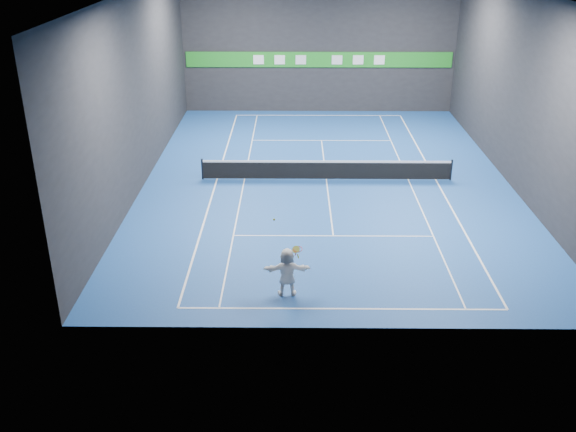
{
  "coord_description": "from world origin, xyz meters",
  "views": [
    {
      "loc": [
        -1.63,
        -30.03,
        11.64
      ],
      "look_at": [
        -1.85,
        -7.74,
        1.5
      ],
      "focal_mm": 40.0,
      "sensor_mm": 36.0,
      "label": 1
    }
  ],
  "objects_px": {
    "tennis_net": "(327,169)",
    "tennis_racket": "(298,250)",
    "tennis_ball": "(274,220)",
    "player": "(287,272)"
  },
  "relations": [
    {
      "from": "player",
      "to": "tennis_net",
      "type": "xyz_separation_m",
      "value": [
        1.85,
        10.97,
        -0.34
      ]
    },
    {
      "from": "tennis_net",
      "to": "tennis_racket",
      "type": "relative_size",
      "value": 25.32
    },
    {
      "from": "player",
      "to": "tennis_ball",
      "type": "xyz_separation_m",
      "value": [
        -0.43,
        0.06,
        1.94
      ]
    },
    {
      "from": "tennis_ball",
      "to": "tennis_net",
      "type": "height_order",
      "value": "tennis_ball"
    },
    {
      "from": "tennis_ball",
      "to": "tennis_net",
      "type": "distance_m",
      "value": 11.38
    },
    {
      "from": "tennis_racket",
      "to": "tennis_net",
      "type": "bearing_deg",
      "value": 82.21
    },
    {
      "from": "tennis_net",
      "to": "tennis_racket",
      "type": "xyz_separation_m",
      "value": [
        -1.49,
        -10.93,
        1.15
      ]
    },
    {
      "from": "tennis_ball",
      "to": "tennis_racket",
      "type": "height_order",
      "value": "tennis_ball"
    },
    {
      "from": "player",
      "to": "tennis_ball",
      "type": "height_order",
      "value": "tennis_ball"
    },
    {
      "from": "player",
      "to": "tennis_ball",
      "type": "distance_m",
      "value": 1.99
    }
  ]
}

